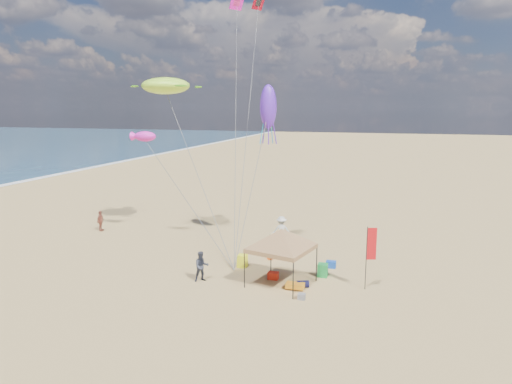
# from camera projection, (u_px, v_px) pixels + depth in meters

# --- Properties ---
(ground) EXTENTS (280.00, 280.00, 0.00)m
(ground) POSITION_uv_depth(u_px,v_px,m) (240.00, 275.00, 24.60)
(ground) COLOR tan
(ground) RESTS_ON ground
(canopy_tent) EXTENTS (5.27, 5.27, 3.35)m
(canopy_tent) POSITION_uv_depth(u_px,v_px,m) (282.00, 231.00, 22.89)
(canopy_tent) COLOR black
(canopy_tent) RESTS_ON ground
(feather_flag) EXTENTS (0.47, 0.17, 3.19)m
(feather_flag) POSITION_uv_depth(u_px,v_px,m) (370.00, 248.00, 22.35)
(feather_flag) COLOR black
(feather_flag) RESTS_ON ground
(cooler_red) EXTENTS (0.54, 0.38, 0.38)m
(cooler_red) POSITION_uv_depth(u_px,v_px,m) (273.00, 276.00, 24.03)
(cooler_red) COLOR red
(cooler_red) RESTS_ON ground
(cooler_blue) EXTENTS (0.54, 0.38, 0.38)m
(cooler_blue) POSITION_uv_depth(u_px,v_px,m) (331.00, 264.00, 25.76)
(cooler_blue) COLOR #1544AF
(cooler_blue) RESTS_ON ground
(bag_navy) EXTENTS (0.69, 0.54, 0.36)m
(bag_navy) POSITION_uv_depth(u_px,v_px,m) (303.00, 284.00, 22.93)
(bag_navy) COLOR #0C0D35
(bag_navy) RESTS_ON ground
(bag_orange) EXTENTS (0.54, 0.69, 0.36)m
(bag_orange) POSITION_uv_depth(u_px,v_px,m) (272.00, 256.00, 27.23)
(bag_orange) COLOR #F0560D
(bag_orange) RESTS_ON ground
(chair_green) EXTENTS (0.50, 0.50, 0.70)m
(chair_green) POSITION_uv_depth(u_px,v_px,m) (323.00, 270.00, 24.39)
(chair_green) COLOR #1A903B
(chair_green) RESTS_ON ground
(chair_yellow) EXTENTS (0.50, 0.50, 0.70)m
(chair_yellow) POSITION_uv_depth(u_px,v_px,m) (242.00, 261.00, 25.84)
(chair_yellow) COLOR #F9FF1C
(chair_yellow) RESTS_ON ground
(crate_grey) EXTENTS (0.34, 0.30, 0.28)m
(crate_grey) POSITION_uv_depth(u_px,v_px,m) (302.00, 297.00, 21.52)
(crate_grey) COLOR slate
(crate_grey) RESTS_ON ground
(beach_cart) EXTENTS (0.90, 0.50, 0.24)m
(beach_cart) POSITION_uv_depth(u_px,v_px,m) (295.00, 286.00, 22.68)
(beach_cart) COLOR #FFA31C
(beach_cart) RESTS_ON ground
(person_near_a) EXTENTS (0.67, 0.55, 1.57)m
(person_near_a) POSITION_uv_depth(u_px,v_px,m) (271.00, 245.00, 27.34)
(person_near_a) COLOR tan
(person_near_a) RESTS_ON ground
(person_near_b) EXTENTS (0.98, 0.94, 1.59)m
(person_near_b) POSITION_uv_depth(u_px,v_px,m) (202.00, 266.00, 23.65)
(person_near_b) COLOR #313543
(person_near_b) RESTS_ON ground
(person_near_c) EXTENTS (1.33, 1.00, 1.84)m
(person_near_c) POSITION_uv_depth(u_px,v_px,m) (281.00, 230.00, 30.15)
(person_near_c) COLOR beige
(person_near_c) RESTS_ON ground
(person_far_a) EXTENTS (0.48, 0.92, 1.49)m
(person_far_a) POSITION_uv_depth(u_px,v_px,m) (100.00, 221.00, 33.29)
(person_far_a) COLOR brown
(person_far_a) RESTS_ON ground
(turtle_kite) EXTENTS (3.91, 3.46, 1.10)m
(turtle_kite) POSITION_uv_depth(u_px,v_px,m) (165.00, 86.00, 30.49)
(turtle_kite) COLOR #B8FE34
(turtle_kite) RESTS_ON ground
(fish_kite) EXTENTS (1.68, 1.13, 0.68)m
(fish_kite) POSITION_uv_depth(u_px,v_px,m) (145.00, 136.00, 30.20)
(fish_kite) COLOR #E823BF
(fish_kite) RESTS_ON ground
(squid_kite) EXTENTS (1.09, 1.09, 2.67)m
(squid_kite) POSITION_uv_depth(u_px,v_px,m) (268.00, 107.00, 28.03)
(squid_kite) COLOR #5C24C8
(squid_kite) RESTS_ON ground
(stunt_kite_red) EXTENTS (0.90, 1.13, 0.95)m
(stunt_kite_red) POSITION_uv_depth(u_px,v_px,m) (258.00, 3.00, 34.42)
(stunt_kite_red) COLOR #AC061D
(stunt_kite_red) RESTS_ON ground
(stunt_kite_pink) EXTENTS (1.12, 1.29, 1.10)m
(stunt_kite_pink) POSITION_uv_depth(u_px,v_px,m) (237.00, 2.00, 36.76)
(stunt_kite_pink) COLOR #F718D1
(stunt_kite_pink) RESTS_ON ground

